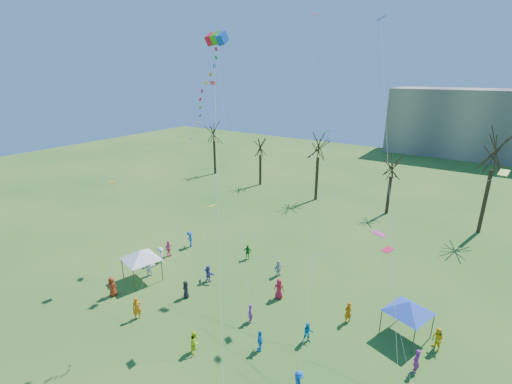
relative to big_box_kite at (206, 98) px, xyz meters
The scene contains 7 objects.
ground 18.16m from the big_box_kite, 59.75° to the right, with size 160.00×160.00×0.00m, color #28621F.
bare_tree_row 31.84m from the big_box_kite, 73.18° to the left, with size 68.49×8.94×12.32m.
big_box_kite is the anchor object (origin of this frame).
canopy_tent_white 16.29m from the big_box_kite, behind, with size 3.98×3.98×3.09m.
canopy_tent_blue 20.81m from the big_box_kite, 17.87° to the left, with size 3.77×3.77×2.98m.
festival_crowd 16.15m from the big_box_kite, 21.44° to the left, with size 26.56×13.48×1.86m.
small_kites_aloft 7.21m from the big_box_kite, 51.98° to the left, with size 29.14×17.45×32.12m.
Camera 1 is at (13.77, -13.65, 18.56)m, focal length 25.00 mm.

